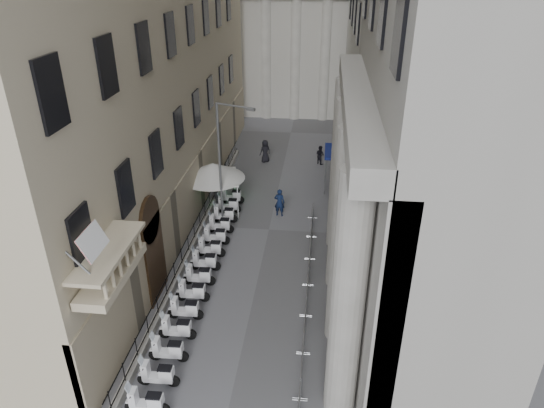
{
  "coord_description": "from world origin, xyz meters",
  "views": [
    {
      "loc": [
        3.09,
        -7.46,
        15.65
      ],
      "look_at": [
        0.75,
        14.09,
        4.5
      ],
      "focal_mm": 32.0,
      "sensor_mm": 36.0,
      "label": 1
    }
  ],
  "objects": [
    {
      "name": "pedestrian_c",
      "position": [
        -1.61,
        30.54,
        0.96
      ],
      "size": [
        1.12,
        1.04,
        1.92
      ],
      "primitive_type": "imported",
      "rotation": [
        0.0,
        0.0,
        3.76
      ],
      "color": "black",
      "rests_on": "ground"
    },
    {
      "name": "scooter_11",
      "position": [
        -3.0,
        19.86,
        0.0
      ],
      "size": [
        1.41,
        0.59,
        1.5
      ],
      "primitive_type": null,
      "rotation": [
        0.0,
        0.0,
        1.6
      ],
      "color": "white",
      "rests_on": "ground"
    },
    {
      "name": "scooter_1",
      "position": [
        -3.0,
        6.18,
        0.0
      ],
      "size": [
        1.41,
        0.59,
        1.5
      ],
      "primitive_type": null,
      "rotation": [
        0.0,
        0.0,
        1.6
      ],
      "color": "white",
      "rests_on": "ground"
    },
    {
      "name": "flag",
      "position": [
        -4.0,
        5.0,
        0.0
      ],
      "size": [
        1.0,
        1.4,
        8.2
      ],
      "primitive_type": null,
      "color": "#9E0C11",
      "rests_on": "ground"
    },
    {
      "name": "scooter_6",
      "position": [
        -3.0,
        13.02,
        0.0
      ],
      "size": [
        1.41,
        0.59,
        1.5
      ],
      "primitive_type": null,
      "rotation": [
        0.0,
        0.0,
        1.6
      ],
      "color": "white",
      "rests_on": "ground"
    },
    {
      "name": "scooter_13",
      "position": [
        -3.0,
        22.6,
        0.0
      ],
      "size": [
        1.41,
        0.59,
        1.5
      ],
      "primitive_type": null,
      "rotation": [
        0.0,
        0.0,
        1.6
      ],
      "color": "white",
      "rests_on": "ground"
    },
    {
      "name": "scooter_10",
      "position": [
        -3.0,
        18.5,
        0.0
      ],
      "size": [
        1.41,
        0.59,
        1.5
      ],
      "primitive_type": null,
      "rotation": [
        0.0,
        0.0,
        1.6
      ],
      "color": "white",
      "rests_on": "ground"
    },
    {
      "name": "barrier_3",
      "position": [
        2.74,
        12.31,
        0.0
      ],
      "size": [
        0.6,
        2.4,
        1.1
      ],
      "primitive_type": null,
      "color": "#ADB0B5",
      "rests_on": "ground"
    },
    {
      "name": "scooter_5",
      "position": [
        -3.0,
        11.65,
        0.0
      ],
      "size": [
        1.41,
        0.59,
        1.5
      ],
      "primitive_type": null,
      "rotation": [
        0.0,
        0.0,
        1.6
      ],
      "color": "white",
      "rests_on": "ground"
    },
    {
      "name": "scooter_3",
      "position": [
        -3.0,
        8.92,
        0.0
      ],
      "size": [
        1.41,
        0.59,
        1.5
      ],
      "primitive_type": null,
      "rotation": [
        0.0,
        0.0,
        1.6
      ],
      "color": "white",
      "rests_on": "ground"
    },
    {
      "name": "scooter_7",
      "position": [
        -3.0,
        14.39,
        0.0
      ],
      "size": [
        1.41,
        0.59,
        1.5
      ],
      "primitive_type": null,
      "rotation": [
        0.0,
        0.0,
        1.6
      ],
      "color": "white",
      "rests_on": "ground"
    },
    {
      "name": "barrier_6",
      "position": [
        2.74,
        19.81,
        0.0
      ],
      "size": [
        0.6,
        2.4,
        1.1
      ],
      "primitive_type": null,
      "color": "#ADB0B5",
      "rests_on": "ground"
    },
    {
      "name": "scooter_2",
      "position": [
        -3.0,
        7.55,
        0.0
      ],
      "size": [
        1.41,
        0.59,
        1.5
      ],
      "primitive_type": null,
      "rotation": [
        0.0,
        0.0,
        1.6
      ],
      "color": "white",
      "rests_on": "ground"
    },
    {
      "name": "iron_fence",
      "position": [
        -4.3,
        18.0,
        0.0
      ],
      "size": [
        0.3,
        28.0,
        1.4
      ],
      "primitive_type": null,
      "color": "black",
      "rests_on": "ground"
    },
    {
      "name": "security_tent",
      "position": [
        -3.6,
        21.23,
        2.88
      ],
      "size": [
        4.24,
        4.24,
        3.45
      ],
      "color": "white",
      "rests_on": "ground"
    },
    {
      "name": "scooter_12",
      "position": [
        -3.0,
        21.23,
        0.0
      ],
      "size": [
        1.41,
        0.59,
        1.5
      ],
      "primitive_type": null,
      "rotation": [
        0.0,
        0.0,
        1.6
      ],
      "color": "white",
      "rests_on": "ground"
    },
    {
      "name": "pedestrian_b",
      "position": [
        3.0,
        30.63,
        0.79
      ],
      "size": [
        0.97,
        0.97,
        1.59
      ],
      "primitive_type": "imported",
      "rotation": [
        0.0,
        0.0,
        2.39
      ],
      "color": "black",
      "rests_on": "ground"
    },
    {
      "name": "street_lamp",
      "position": [
        -2.82,
        19.61,
        4.79
      ],
      "size": [
        2.49,
        1.12,
        8.06
      ],
      "rotation": [
        0.0,
        0.0,
        -0.38
      ],
      "color": "gray",
      "rests_on": "ground"
    },
    {
      "name": "blue_awning",
      "position": [
        4.15,
        26.0,
        0.0
      ],
      "size": [
        1.6,
        3.0,
        3.0
      ],
      "primitive_type": null,
      "color": "navy",
      "rests_on": "ground"
    },
    {
      "name": "scooter_9",
      "position": [
        -3.0,
        17.13,
        0.0
      ],
      "size": [
        1.41,
        0.59,
        1.5
      ],
      "primitive_type": null,
      "rotation": [
        0.0,
        0.0,
        1.6
      ],
      "color": "white",
      "rests_on": "ground"
    },
    {
      "name": "scooter_4",
      "position": [
        -3.0,
        10.28,
        0.0
      ],
      "size": [
        1.41,
        0.59,
        1.5
      ],
      "primitive_type": null,
      "rotation": [
        0.0,
        0.0,
        1.6
      ],
      "color": "white",
      "rests_on": "ground"
    },
    {
      "name": "info_kiosk",
      "position": [
        -4.19,
        22.84,
        0.95
      ],
      "size": [
        0.47,
        0.92,
        1.88
      ],
      "rotation": [
        0.0,
        0.0,
        0.24
      ],
      "color": "black",
      "rests_on": "ground"
    },
    {
      "name": "barrier_5",
      "position": [
        2.74,
        17.31,
        0.0
      ],
      "size": [
        0.6,
        2.4,
        1.1
      ],
      "primitive_type": null,
      "color": "#ADB0B5",
      "rests_on": "ground"
    },
    {
      "name": "barrier_4",
      "position": [
        2.74,
        14.81,
        0.0
      ],
      "size": [
        0.6,
        2.4,
        1.1
      ],
      "primitive_type": null,
      "color": "#ADB0B5",
      "rests_on": "ground"
    },
    {
      "name": "barrier_2",
      "position": [
        2.74,
        9.81,
        0.0
      ],
      "size": [
        0.6,
        2.4,
        1.1
      ],
      "primitive_type": null,
      "color": "#ADB0B5",
      "rests_on": "ground"
    },
    {
      "name": "scooter_8",
      "position": [
        -3.0,
        15.76,
        0.0
      ],
      "size": [
        1.41,
        0.59,
        1.5
      ],
      "primitive_type": null,
      "rotation": [
        0.0,
        0.0,
        1.6
      ],
      "color": "white",
      "rests_on": "ground"
    },
    {
      "name": "pedestrian_a",
      "position": [
        0.48,
        21.18,
        0.97
      ],
      "size": [
        0.77,
        0.57,
        1.94
      ],
      "primitive_type": "imported",
      "rotation": [
        0.0,
        0.0,
        2.98
      ],
      "color": "#0D1834",
      "rests_on": "ground"
    },
    {
      "name": "barrier_1",
      "position": [
        2.74,
        7.31,
        0.0
      ],
      "size": [
        0.6,
        2.4,
        1.1
      ],
      "primitive_type": null,
      "color": "#ADB0B5",
      "rests_on": "ground"
    }
  ]
}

